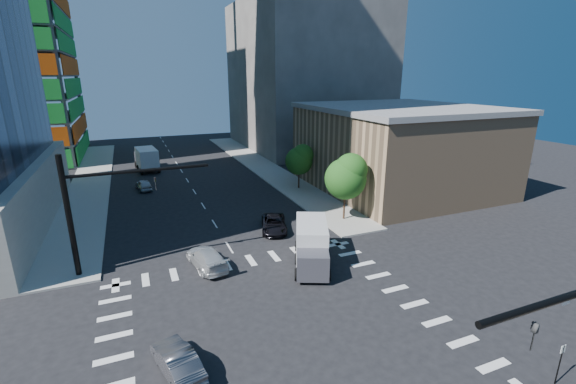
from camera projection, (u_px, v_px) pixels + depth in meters
name	position (u px, v px, depth m)	size (l,w,h in m)	color
ground	(280.00, 329.00, 22.58)	(160.00, 160.00, 0.00)	black
road_markings	(280.00, 329.00, 22.57)	(20.00, 20.00, 0.01)	silver
sidewalk_ne	(262.00, 166.00, 62.48)	(5.00, 60.00, 0.15)	#999690
sidewalk_nw	(91.00, 182.00, 53.31)	(5.00, 60.00, 0.15)	#999690
commercial_building	(398.00, 147.00, 49.63)	(20.50, 22.50, 10.60)	tan
bg_building_ne	(305.00, 76.00, 76.99)	(24.00, 30.00, 28.00)	#5B5552
signal_mast_nw	(91.00, 203.00, 27.47)	(10.20, 0.40, 9.00)	black
tree_south	(347.00, 176.00, 38.12)	(4.16, 4.16, 6.82)	#382316
tree_north	(300.00, 159.00, 49.04)	(3.54, 3.52, 5.78)	#382316
no_parking_sign	(560.00, 360.00, 18.15)	(0.30, 0.06, 2.20)	black
car_nb_far	(274.00, 224.00, 36.65)	(2.27, 4.93, 1.37)	black
car_sb_near	(207.00, 258.00, 29.70)	(2.07, 5.09, 1.48)	silver
car_sb_mid	(144.00, 185.00, 49.71)	(1.61, 4.00, 1.36)	#A3A6AA
car_sb_cross	(177.00, 361.00, 19.04)	(1.46, 4.18, 1.38)	#56555B
box_truck_near	(312.00, 249.00, 29.69)	(4.83, 6.60, 3.19)	black
box_truck_far	(146.00, 160.00, 59.88)	(3.55, 7.02, 3.55)	black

